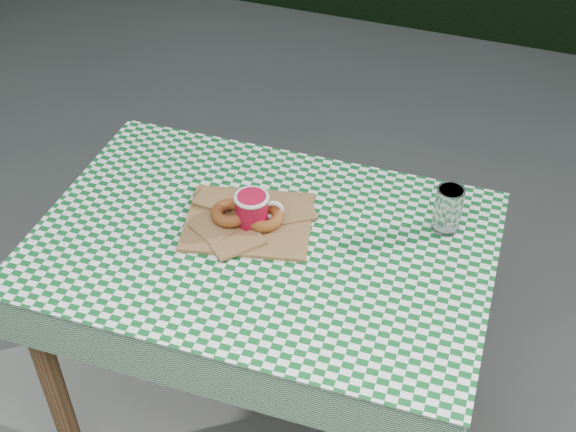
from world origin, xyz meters
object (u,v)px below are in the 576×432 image
object	(u,v)px
paper_bag	(249,221)
table	(265,340)
drinking_glass	(448,210)
coffee_mug	(252,210)

from	to	relation	value
paper_bag	table	bearing A→B (deg)	-40.40
drinking_glass	paper_bag	bearing A→B (deg)	-162.20
coffee_mug	drinking_glass	world-z (taller)	drinking_glass
table	drinking_glass	bearing A→B (deg)	23.70
paper_bag	drinking_glass	size ratio (longest dim) A/B	2.54
table	drinking_glass	world-z (taller)	drinking_glass
paper_bag	coffee_mug	bearing A→B (deg)	-2.77
paper_bag	drinking_glass	xyz separation A→B (m)	(0.47, 0.15, 0.05)
paper_bag	coffee_mug	size ratio (longest dim) A/B	1.92
paper_bag	coffee_mug	xyz separation A→B (m)	(0.01, -0.00, 0.04)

